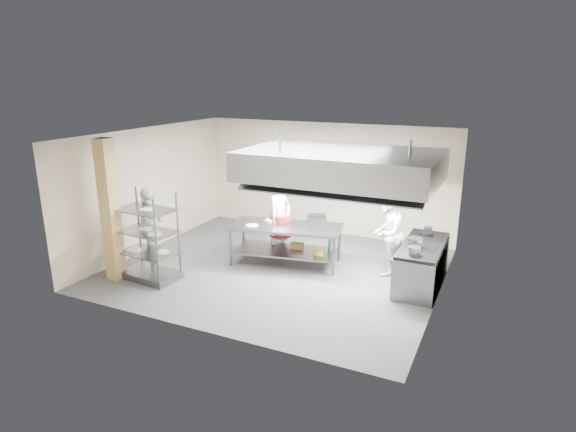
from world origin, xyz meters
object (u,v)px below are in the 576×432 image
at_px(cooking_range, 422,266).
at_px(chef_line, 387,233).
at_px(pass_rack, 147,236).
at_px(chef_plating, 151,228).
at_px(island, 286,244).
at_px(stockpot, 415,243).
at_px(griddle, 317,220).
at_px(chef_head, 280,218).

distance_m(cooking_range, chef_line, 1.00).
distance_m(pass_rack, chef_plating, 0.63).
relative_size(island, chef_line, 1.36).
xyz_separation_m(island, stockpot, (2.93, -0.20, 0.55)).
height_order(cooking_range, griddle, griddle).
height_order(pass_rack, chef_head, pass_rack).
relative_size(pass_rack, cooking_range, 0.94).
relative_size(cooking_range, chef_plating, 1.07).
distance_m(island, chef_plating, 3.05).
bearing_deg(chef_line, griddle, -84.03).
bearing_deg(stockpot, chef_plating, -166.97).
bearing_deg(chef_head, griddle, -79.05).
relative_size(island, chef_plating, 1.35).
bearing_deg(chef_plating, cooking_range, 85.58).
relative_size(pass_rack, chef_line, 1.02).
height_order(chef_plating, stockpot, chef_plating).
height_order(cooking_range, chef_plating, chef_plating).
bearing_deg(griddle, chef_plating, -178.08).
xyz_separation_m(island, chef_head, (-0.32, 0.39, 0.48)).
height_order(cooking_range, stockpot, stockpot).
bearing_deg(griddle, chef_head, 150.84).
relative_size(pass_rack, chef_plating, 1.01).
height_order(chef_line, griddle, chef_line).
bearing_deg(island, chef_head, 119.11).
height_order(cooking_range, chef_head, chef_head).
relative_size(island, griddle, 5.93).
relative_size(cooking_range, stockpot, 6.82).
bearing_deg(griddle, stockpot, -41.46).
bearing_deg(pass_rack, stockpot, 24.06).
height_order(chef_head, stockpot, chef_head).
distance_m(chef_head, chef_line, 2.56).
relative_size(island, chef_head, 1.35).
height_order(island, griddle, griddle).
distance_m(chef_line, chef_plating, 5.21).
height_order(griddle, stockpot, griddle).
xyz_separation_m(chef_line, stockpot, (0.69, -0.59, 0.08)).
relative_size(chef_plating, griddle, 4.40).
bearing_deg(chef_head, island, -127.61).
xyz_separation_m(chef_head, chef_plating, (-2.30, -1.87, -0.00)).
bearing_deg(cooking_range, island, -178.26).
distance_m(cooking_range, chef_plating, 5.92).
relative_size(chef_head, chef_line, 1.01).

